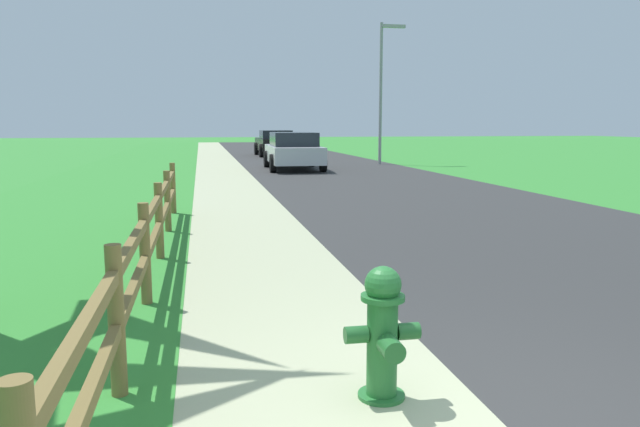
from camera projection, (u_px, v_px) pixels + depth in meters
ground_plane at (241, 165)px, 27.81m from camera, size 120.00×120.00×0.00m
road_asphalt at (309, 161)px, 30.41m from camera, size 7.00×66.00×0.01m
curb_concrete at (175, 163)px, 29.18m from camera, size 6.00×66.00×0.01m
grass_verge at (143, 163)px, 28.89m from camera, size 5.00×66.00×0.00m
fire_hydrant at (383, 330)px, 4.02m from camera, size 0.51×0.44×0.91m
rail_fence at (153, 228)px, 7.20m from camera, size 0.11×10.95×1.05m
parked_suv_silver at (293, 150)px, 24.66m from camera, size 2.26×4.87×1.50m
parked_car_black at (275, 143)px, 35.35m from camera, size 2.18×4.66×1.48m
street_lamp at (383, 81)px, 27.57m from camera, size 1.17×0.20×6.35m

